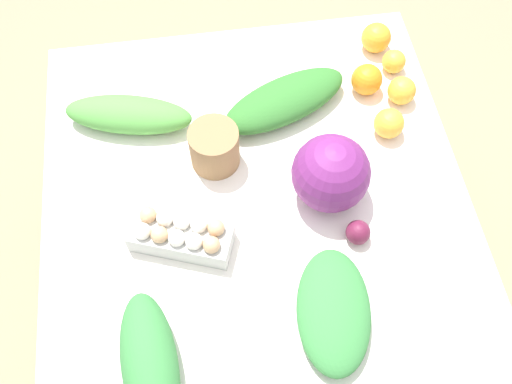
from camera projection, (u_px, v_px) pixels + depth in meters
ground_plane at (256, 299)px, 2.07m from camera, size 8.00×8.00×0.00m
dining_table at (256, 216)px, 1.49m from camera, size 1.12×1.03×0.78m
cabbage_purple at (331, 173)px, 1.32m from camera, size 0.19×0.19×0.19m
egg_carton at (181, 235)px, 1.30m from camera, size 0.17×0.25×0.09m
paper_bag at (214, 147)px, 1.40m from camera, size 0.12×0.12×0.11m
greens_bunch_beet_tops at (129, 115)px, 1.47m from camera, size 0.19×0.35×0.08m
greens_bunch_scallion at (334, 311)px, 1.22m from camera, size 0.31×0.20×0.07m
greens_bunch_kale at (285, 100)px, 1.49m from camera, size 0.26×0.38×0.08m
greens_bunch_dandelion at (150, 363)px, 1.15m from camera, size 0.31×0.14×0.09m
beet_root at (358, 232)px, 1.31m from camera, size 0.06×0.06×0.06m
orange_0 at (394, 61)px, 1.56m from camera, size 0.07×0.07×0.07m
orange_1 at (367, 80)px, 1.52m from camera, size 0.08×0.08×0.08m
orange_2 at (376, 38)px, 1.59m from camera, size 0.08×0.08×0.08m
orange_3 at (389, 123)px, 1.45m from camera, size 0.08×0.08×0.08m
orange_4 at (402, 91)px, 1.51m from camera, size 0.08×0.08×0.08m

